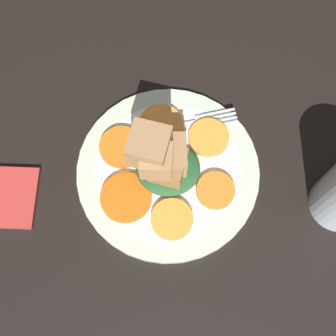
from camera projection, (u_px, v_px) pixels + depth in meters
table_slab at (168, 175)px, 67.38cm from camera, size 120.00×120.00×2.00cm
plate at (168, 172)px, 65.94cm from camera, size 25.72×25.72×1.05cm
carrot_slice_0 at (161, 125)px, 67.15cm from camera, size 6.35×6.35×0.87cm
carrot_slice_1 at (121, 147)px, 66.06cm from camera, size 6.21×6.21×0.87cm
carrot_slice_2 at (126, 198)px, 63.66cm from camera, size 7.05×7.05×0.87cm
carrot_slice_3 at (172, 219)px, 62.68cm from camera, size 5.74×5.74×0.87cm
carrot_slice_4 at (216, 191)px, 63.98cm from camera, size 5.35×5.35×0.87cm
carrot_slice_5 at (209, 138)px, 66.52cm from camera, size 5.84×5.84×0.87cm
center_pile at (163, 158)px, 61.07cm from camera, size 9.64×8.09×11.20cm
fork at (180, 127)px, 67.31cm from camera, size 17.50×6.33×0.40cm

